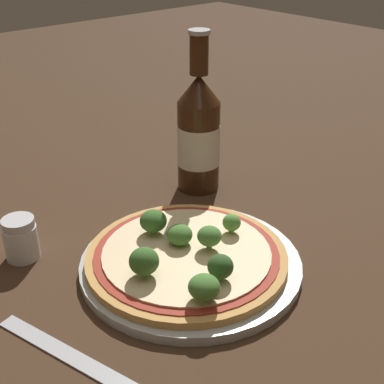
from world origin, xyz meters
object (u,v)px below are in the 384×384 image
Objects in this scene: pepper_shaker at (21,239)px; pizza at (187,256)px; beer_bottle at (199,133)px; fork at (67,354)px.

pizza is at bearing -48.25° from pepper_shaker.
beer_bottle is 0.31m from pepper_shaker.
pepper_shaker reaches higher than pizza.
fork is (-0.04, -0.19, -0.03)m from pepper_shaker.
fork is at bearing -103.27° from pepper_shaker.
fork is (-0.34, -0.19, -0.09)m from beer_bottle.
pepper_shaker is 0.20m from fork.
pizza is 0.19m from fork.
beer_bottle is at bearing 44.34° from pizza.
beer_bottle is 4.39× the size of pepper_shaker.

